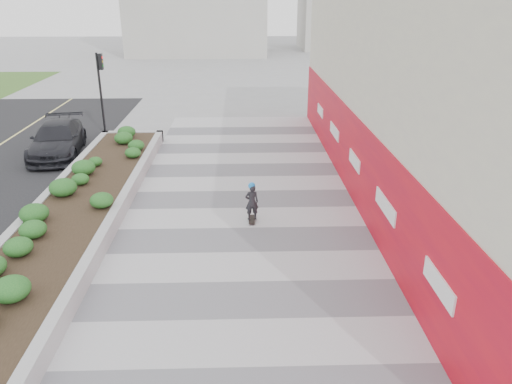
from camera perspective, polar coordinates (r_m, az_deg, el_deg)
ground at (r=11.12m, az=-1.11°, el=-17.39°), size 160.00×160.00×0.00m
walkway at (r=13.57m, az=-1.28°, el=-9.32°), size 8.00×36.00×0.01m
building at (r=19.19m, az=20.18°, el=11.42°), size 6.04×24.08×8.00m
planter at (r=17.80m, az=-19.43°, el=-1.24°), size 3.00×18.00×0.90m
traffic_signal_near at (r=27.41m, az=-17.31°, el=11.98°), size 0.33×0.28×4.20m
manhole_cover at (r=13.59m, az=0.85°, el=-9.30°), size 0.44×0.44×0.01m
skateboarder at (r=16.21m, az=-0.48°, el=-1.12°), size 0.49×0.73×1.37m
car_dark at (r=24.75m, az=-21.76°, el=5.60°), size 2.82×5.37×1.48m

